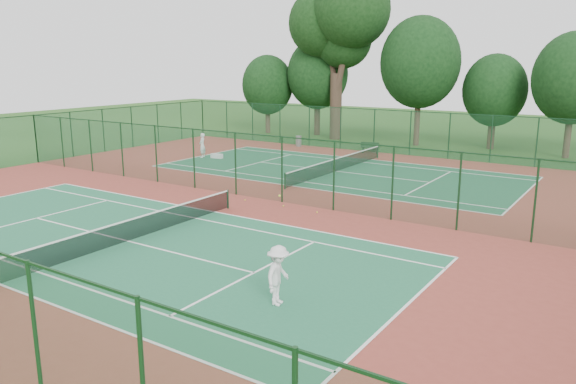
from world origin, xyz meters
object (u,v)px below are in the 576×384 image
(player_far, at_px, (202,145))
(trash_bin, at_px, (299,141))
(bench, at_px, (370,147))
(kit_bag, at_px, (217,156))
(big_tree, at_px, (339,21))
(player_near, at_px, (278,275))

(player_far, xyz_separation_m, trash_bin, (3.08, 8.98, -0.49))
(player_far, distance_m, bench, 13.35)
(player_far, height_order, kit_bag, player_far)
(bench, height_order, big_tree, big_tree)
(big_tree, bearing_deg, bench, -44.42)
(trash_bin, distance_m, big_tree, 12.05)
(player_near, bearing_deg, big_tree, 15.93)
(player_near, relative_size, kit_bag, 2.03)
(bench, relative_size, big_tree, 0.10)
(big_tree, bearing_deg, trash_bin, -94.21)
(trash_bin, relative_size, kit_bag, 0.99)
(player_far, xyz_separation_m, kit_bag, (1.16, 0.31, -0.77))
(trash_bin, xyz_separation_m, bench, (6.82, -0.03, 0.02))
(kit_bag, relative_size, big_tree, 0.06)
(big_tree, bearing_deg, player_near, -64.31)
(trash_bin, xyz_separation_m, kit_bag, (-1.92, -8.67, -0.28))
(kit_bag, bearing_deg, big_tree, 72.44)
(bench, height_order, kit_bag, bench)
(player_far, bearing_deg, big_tree, 147.35)
(player_near, relative_size, player_far, 1.00)
(trash_bin, bearing_deg, player_far, -108.92)
(player_far, xyz_separation_m, bench, (9.90, 8.95, -0.47))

